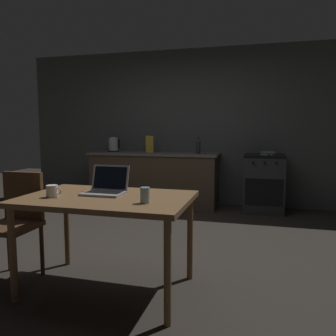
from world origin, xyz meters
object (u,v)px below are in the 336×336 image
at_px(frying_pan, 268,153).
at_px(cereal_box, 150,144).
at_px(dining_table, 107,205).
at_px(bottle, 198,146).
at_px(electric_kettle, 114,145).
at_px(stove_oven, 264,183).
at_px(coffee_mug, 52,191).
at_px(drinking_glass, 145,195).
at_px(laptop, 106,188).
at_px(chair, 16,218).

distance_m(frying_pan, cereal_box, 1.91).
xyz_separation_m(dining_table, bottle, (0.19, 2.96, 0.33)).
relative_size(bottle, cereal_box, 0.96).
xyz_separation_m(electric_kettle, frying_pan, (2.55, -0.03, -0.10)).
height_order(stove_oven, dining_table, stove_oven).
bearing_deg(coffee_mug, electric_kettle, 105.97).
bearing_deg(stove_oven, drinking_glass, -105.00).
xyz_separation_m(bottle, frying_pan, (1.07, 0.02, -0.10)).
bearing_deg(electric_kettle, drinking_glass, -62.38).
height_order(electric_kettle, bottle, bottle).
distance_m(laptop, bottle, 2.88).
bearing_deg(frying_pan, bottle, -178.85).
relative_size(dining_table, chair, 1.43).
relative_size(stove_oven, dining_table, 0.68).
xyz_separation_m(electric_kettle, bottle, (1.48, -0.05, 0.00)).
xyz_separation_m(electric_kettle, cereal_box, (0.65, 0.02, 0.02)).
distance_m(electric_kettle, bottle, 1.48).
relative_size(dining_table, cereal_box, 4.70).
relative_size(dining_table, laptop, 4.05).
bearing_deg(chair, drinking_glass, -24.16).
distance_m(laptop, cereal_box, 3.00).
distance_m(stove_oven, laptop, 3.20).
distance_m(laptop, electric_kettle, 3.17).
xyz_separation_m(stove_oven, coffee_mug, (-1.60, -3.15, 0.36)).
bearing_deg(bottle, laptop, -94.94).
distance_m(laptop, coffee_mug, 0.41).
relative_size(laptop, electric_kettle, 1.27).
xyz_separation_m(chair, drinking_glass, (1.22, -0.16, 0.29)).
height_order(stove_oven, cereal_box, cereal_box).
height_order(laptop, electric_kettle, electric_kettle).
xyz_separation_m(stove_oven, drinking_glass, (-0.85, -3.16, 0.37)).
relative_size(stove_oven, bottle, 3.33).
xyz_separation_m(electric_kettle, drinking_glass, (1.66, -3.16, -0.19)).
bearing_deg(laptop, stove_oven, 62.78).
bearing_deg(drinking_glass, stove_oven, 75.00).
relative_size(stove_oven, cereal_box, 3.21).
bearing_deg(dining_table, laptop, 119.13).
height_order(frying_pan, cereal_box, cereal_box).
relative_size(laptop, coffee_mug, 2.53).
xyz_separation_m(chair, bottle, (1.04, 2.95, 0.48)).
distance_m(dining_table, cereal_box, 3.12).
distance_m(electric_kettle, drinking_glass, 3.58).
xyz_separation_m(stove_oven, dining_table, (-1.21, -3.01, 0.24)).
xyz_separation_m(electric_kettle, coffee_mug, (0.90, -3.15, -0.20)).
height_order(chair, coffee_mug, chair).
bearing_deg(stove_oven, coffee_mug, -116.95).
bearing_deg(laptop, chair, -177.37).
height_order(laptop, coffee_mug, laptop).
height_order(chair, laptop, laptop).
bearing_deg(bottle, drinking_glass, -86.79).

